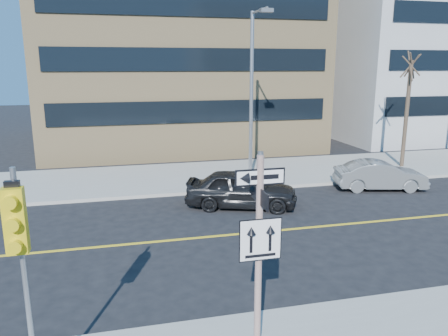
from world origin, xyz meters
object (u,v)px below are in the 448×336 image
object	(u,v)px
traffic_signal	(18,240)
parked_car_b	(380,175)
sign_pole	(259,247)
parked_car_a	(241,189)
streetlight_a	(253,85)
street_tree_west	(411,68)

from	to	relation	value
traffic_signal	parked_car_b	world-z (taller)	traffic_signal
traffic_signal	parked_car_b	size ratio (longest dim) A/B	0.97
sign_pole	traffic_signal	world-z (taller)	sign_pole
sign_pole	parked_car_a	world-z (taller)	sign_pole
sign_pole	streetlight_a	bearing A→B (deg)	73.23
traffic_signal	street_tree_west	distance (m)	22.14
parked_car_a	streetlight_a	size ratio (longest dim) A/B	0.56
street_tree_west	streetlight_a	bearing A→B (deg)	-176.55
parked_car_a	parked_car_b	bearing A→B (deg)	-63.07
streetlight_a	parked_car_a	bearing A→B (deg)	-112.98
traffic_signal	streetlight_a	distance (m)	15.72
sign_pole	traffic_signal	distance (m)	4.05
traffic_signal	street_tree_west	xyz separation A→B (m)	(17.00, 13.96, 2.50)
street_tree_west	traffic_signal	bearing A→B (deg)	-140.61
sign_pole	parked_car_b	size ratio (longest dim) A/B	0.99
traffic_signal	parked_car_a	distance (m)	11.66
sign_pole	streetlight_a	size ratio (longest dim) A/B	0.51
sign_pole	parked_car_a	bearing A→B (deg)	75.94
parked_car_a	street_tree_west	bearing A→B (deg)	-48.27
sign_pole	street_tree_west	size ratio (longest dim) A/B	0.64
traffic_signal	street_tree_west	size ratio (longest dim) A/B	0.63
sign_pole	street_tree_west	world-z (taller)	street_tree_west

